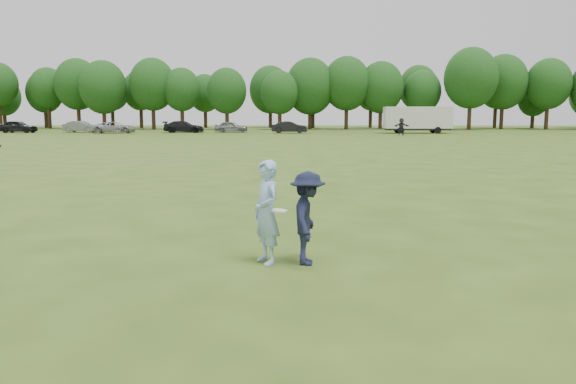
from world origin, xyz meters
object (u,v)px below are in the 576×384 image
car_f (290,127)px  field_cone (465,135)px  car_a (18,127)px  car_b (81,127)px  player_far_d (401,127)px  cargo_trailer (417,119)px  car_e (231,127)px  defender (308,218)px  thrower (266,212)px  car_c (115,127)px  car_d (184,127)px

car_f → field_cone: bearing=-113.9°
car_a → car_b: 7.47m
player_far_d → cargo_trailer: bearing=58.0°
car_a → cargo_trailer: 49.20m
car_e → car_f: car_f is taller
car_f → field_cone: (18.54, -9.28, -0.57)m
player_far_d → field_cone: (6.01, -3.65, -0.80)m
defender → car_e: size_ratio=0.38×
defender → car_a: (-34.88, 59.88, -0.03)m
thrower → car_b: (-26.84, 61.18, -0.17)m
car_c → car_f: size_ratio=1.15×
defender → car_f: size_ratio=0.37×
defender → car_d: (-14.47, 60.87, -0.07)m
field_cone → car_e: bearing=156.0°
field_cone → car_b: bearing=165.9°
car_c → car_f: (21.30, 0.33, 0.02)m
car_c → cargo_trailer: (36.79, 0.48, 1.08)m
car_b → cargo_trailer: cargo_trailer is taller
defender → cargo_trailer: cargo_trailer is taller
thrower → defender: (0.70, -0.05, -0.09)m
car_a → car_d: 20.44m
thrower → car_b: 66.81m
car_a → car_c: size_ratio=0.91×
defender → car_c: bearing=25.2°
car_d → car_f: size_ratio=1.15×
player_far_d → cargo_trailer: (2.96, 5.78, 0.82)m
thrower → field_cone: bearing=130.8°
car_a → car_b: size_ratio=1.03×
thrower → field_cone: (18.05, 49.87, -0.74)m
player_far_d → car_f: bearing=150.9°
car_a → car_d: bearing=-84.6°
car_e → field_cone: size_ratio=13.85×
defender → car_f: defender is taller
cargo_trailer → player_far_d: bearing=-117.1°
car_b → car_f: car_b is taller
car_a → cargo_trailer: size_ratio=0.50×
car_c → field_cone: car_c is taller
car_f → cargo_trailer: 15.52m
thrower → car_a: thrower is taller
thrower → car_c: thrower is taller
car_a → car_b: (7.35, 1.35, -0.05)m
player_far_d → car_b: player_far_d is taller
player_far_d → field_cone: size_ratio=6.36×
cargo_trailer → car_f: bearing=-179.4°
car_b → cargo_trailer: bearing=-85.3°
field_cone → thrower: bearing=-109.9°
car_e → car_a: bearing=94.0°
car_e → field_cone: car_e is taller
car_d → cargo_trailer: 28.82m
car_a → car_e: size_ratio=1.09×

